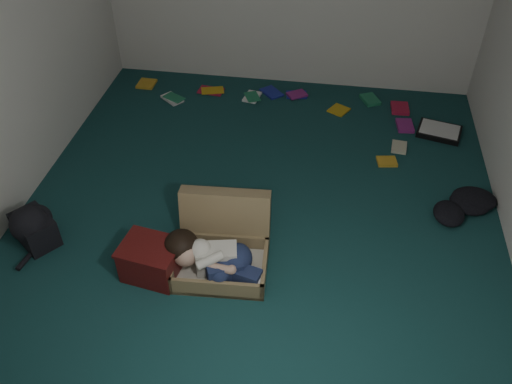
# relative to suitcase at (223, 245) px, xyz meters

# --- Properties ---
(floor) EXTENTS (4.50, 4.50, 0.00)m
(floor) POSITION_rel_suitcase_xyz_m (0.19, 0.56, -0.15)
(floor) COLOR #164141
(floor) RESTS_ON ground
(wall_front) EXTENTS (4.50, 0.00, 4.50)m
(wall_front) POSITION_rel_suitcase_xyz_m (0.19, -1.69, 1.15)
(wall_front) COLOR silver
(wall_front) RESTS_ON ground
(suitcase) EXTENTS (0.73, 0.71, 0.51)m
(suitcase) POSITION_rel_suitcase_xyz_m (0.00, 0.00, 0.00)
(suitcase) COLOR olive
(suitcase) RESTS_ON floor
(person) EXTENTS (0.75, 0.36, 0.31)m
(person) POSITION_rel_suitcase_xyz_m (-0.04, -0.18, 0.04)
(person) COLOR silver
(person) RESTS_ON suitcase
(maroon_bin) EXTENTS (0.47, 0.40, 0.29)m
(maroon_bin) POSITION_rel_suitcase_xyz_m (-0.49, -0.23, -0.00)
(maroon_bin) COLOR #511110
(maroon_bin) RESTS_ON floor
(backpack) EXTENTS (0.57, 0.55, 0.27)m
(backpack) POSITION_rel_suitcase_xyz_m (-1.49, -0.04, -0.02)
(backpack) COLOR black
(backpack) RESTS_ON floor
(clothing_pile) EXTENTS (0.51, 0.45, 0.14)m
(clothing_pile) POSITION_rel_suitcase_xyz_m (1.89, 0.83, -0.08)
(clothing_pile) COLOR black
(clothing_pile) RESTS_ON floor
(paper_tray) EXTENTS (0.48, 0.40, 0.06)m
(paper_tray) POSITION_rel_suitcase_xyz_m (1.81, 1.99, -0.12)
(paper_tray) COLOR black
(paper_tray) RESTS_ON floor
(book_scatter) EXTENTS (3.12, 1.36, 0.02)m
(book_scatter) POSITION_rel_suitcase_xyz_m (0.39, 2.24, -0.14)
(book_scatter) COLOR gold
(book_scatter) RESTS_ON floor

